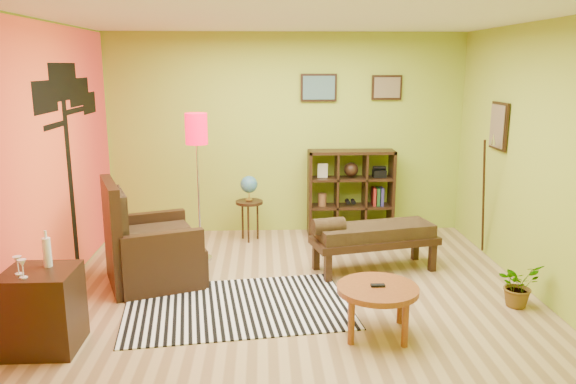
{
  "coord_description": "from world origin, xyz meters",
  "views": [
    {
      "loc": [
        -0.33,
        -5.63,
        2.36
      ],
      "look_at": [
        -0.07,
        0.13,
        1.05
      ],
      "focal_mm": 35.0,
      "sensor_mm": 36.0,
      "label": 1
    }
  ],
  "objects_px": {
    "armchair": "(148,252)",
    "cube_shelf": "(352,193)",
    "bench": "(371,235)",
    "floor_lamp": "(197,142)",
    "globe_table": "(249,192)",
    "side_cabinet": "(42,309)",
    "coffee_table": "(378,293)",
    "potted_plant": "(518,289)"
  },
  "relations": [
    {
      "from": "armchair",
      "to": "cube_shelf",
      "type": "distance_m",
      "value": 3.06
    },
    {
      "from": "armchair",
      "to": "bench",
      "type": "bearing_deg",
      "value": 5.59
    },
    {
      "from": "floor_lamp",
      "to": "globe_table",
      "type": "bearing_deg",
      "value": 52.23
    },
    {
      "from": "side_cabinet",
      "to": "globe_table",
      "type": "distance_m",
      "value": 3.41
    },
    {
      "from": "floor_lamp",
      "to": "bench",
      "type": "bearing_deg",
      "value": -13.23
    },
    {
      "from": "coffee_table",
      "to": "armchair",
      "type": "xyz_separation_m",
      "value": [
        -2.27,
        1.32,
        -0.03
      ]
    },
    {
      "from": "coffee_table",
      "to": "bench",
      "type": "height_order",
      "value": "bench"
    },
    {
      "from": "floor_lamp",
      "to": "cube_shelf",
      "type": "relative_size",
      "value": 1.5
    },
    {
      "from": "bench",
      "to": "potted_plant",
      "type": "bearing_deg",
      "value": -39.32
    },
    {
      "from": "armchair",
      "to": "globe_table",
      "type": "xyz_separation_m",
      "value": [
        1.08,
        1.48,
        0.33
      ]
    },
    {
      "from": "side_cabinet",
      "to": "bench",
      "type": "height_order",
      "value": "side_cabinet"
    },
    {
      "from": "potted_plant",
      "to": "armchair",
      "type": "bearing_deg",
      "value": 168.07
    },
    {
      "from": "globe_table",
      "to": "side_cabinet",
      "type": "bearing_deg",
      "value": -119.64
    },
    {
      "from": "coffee_table",
      "to": "globe_table",
      "type": "distance_m",
      "value": 3.06
    },
    {
      "from": "armchair",
      "to": "side_cabinet",
      "type": "height_order",
      "value": "armchair"
    },
    {
      "from": "bench",
      "to": "cube_shelf",
      "type": "bearing_deg",
      "value": 90.13
    },
    {
      "from": "side_cabinet",
      "to": "bench",
      "type": "bearing_deg",
      "value": 28.75
    },
    {
      "from": "armchair",
      "to": "globe_table",
      "type": "relative_size",
      "value": 1.36
    },
    {
      "from": "bench",
      "to": "floor_lamp",
      "type": "bearing_deg",
      "value": 166.77
    },
    {
      "from": "armchair",
      "to": "potted_plant",
      "type": "xyz_separation_m",
      "value": [
        3.8,
        -0.8,
        -0.18
      ]
    },
    {
      "from": "armchair",
      "to": "side_cabinet",
      "type": "relative_size",
      "value": 1.21
    },
    {
      "from": "floor_lamp",
      "to": "bench",
      "type": "distance_m",
      "value": 2.33
    },
    {
      "from": "armchair",
      "to": "potted_plant",
      "type": "relative_size",
      "value": 2.74
    },
    {
      "from": "side_cabinet",
      "to": "bench",
      "type": "xyz_separation_m",
      "value": [
        3.12,
        1.71,
        0.08
      ]
    },
    {
      "from": "coffee_table",
      "to": "globe_table",
      "type": "xyz_separation_m",
      "value": [
        -1.2,
        2.8,
        0.3
      ]
    },
    {
      "from": "bench",
      "to": "potted_plant",
      "type": "height_order",
      "value": "bench"
    },
    {
      "from": "side_cabinet",
      "to": "cube_shelf",
      "type": "bearing_deg",
      "value": 45.71
    },
    {
      "from": "side_cabinet",
      "to": "cube_shelf",
      "type": "distance_m",
      "value": 4.47
    },
    {
      "from": "armchair",
      "to": "floor_lamp",
      "type": "height_order",
      "value": "floor_lamp"
    },
    {
      "from": "cube_shelf",
      "to": "potted_plant",
      "type": "bearing_deg",
      "value": -63.12
    },
    {
      "from": "coffee_table",
      "to": "cube_shelf",
      "type": "bearing_deg",
      "value": 85.49
    },
    {
      "from": "coffee_table",
      "to": "cube_shelf",
      "type": "distance_m",
      "value": 3.07
    },
    {
      "from": "side_cabinet",
      "to": "potted_plant",
      "type": "xyz_separation_m",
      "value": [
        4.4,
        0.66,
        -0.18
      ]
    },
    {
      "from": "side_cabinet",
      "to": "globe_table",
      "type": "height_order",
      "value": "side_cabinet"
    },
    {
      "from": "armchair",
      "to": "floor_lamp",
      "type": "bearing_deg",
      "value": 56.01
    },
    {
      "from": "side_cabinet",
      "to": "floor_lamp",
      "type": "distance_m",
      "value": 2.68
    },
    {
      "from": "potted_plant",
      "to": "side_cabinet",
      "type": "bearing_deg",
      "value": -171.44
    },
    {
      "from": "cube_shelf",
      "to": "globe_table",
      "type": "bearing_deg",
      "value": -170.34
    },
    {
      "from": "floor_lamp",
      "to": "bench",
      "type": "relative_size",
      "value": 1.17
    },
    {
      "from": "globe_table",
      "to": "floor_lamp",
      "type": "bearing_deg",
      "value": -127.77
    },
    {
      "from": "globe_table",
      "to": "cube_shelf",
      "type": "height_order",
      "value": "cube_shelf"
    },
    {
      "from": "side_cabinet",
      "to": "potted_plant",
      "type": "relative_size",
      "value": 2.26
    }
  ]
}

